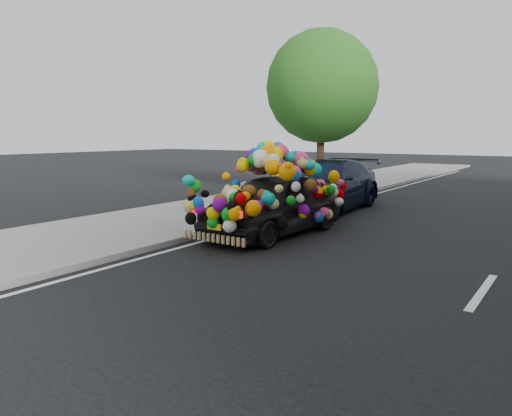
{
  "coord_description": "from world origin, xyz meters",
  "views": [
    {
      "loc": [
        4.76,
        -7.66,
        2.28
      ],
      "look_at": [
        -0.64,
        0.39,
        0.84
      ],
      "focal_mm": 35.0,
      "sensor_mm": 36.0,
      "label": 1
    }
  ],
  "objects": [
    {
      "name": "tree_near_sidewalk",
      "position": [
        -3.8,
        9.5,
        4.02
      ],
      "size": [
        4.2,
        4.2,
        6.13
      ],
      "color": "#332114",
      "rests_on": "ground"
    },
    {
      "name": "plush_art_car",
      "position": [
        -1.19,
        1.95,
        1.05
      ],
      "size": [
        2.17,
        4.39,
        2.05
      ],
      "rotation": [
        0.0,
        0.0,
        -0.04
      ],
      "color": "black",
      "rests_on": "ground"
    },
    {
      "name": "sidewalk",
      "position": [
        -4.3,
        0.0,
        0.06
      ],
      "size": [
        4.0,
        60.0,
        0.12
      ],
      "primitive_type": "cube",
      "color": "gray",
      "rests_on": "ground"
    },
    {
      "name": "navy_sedan",
      "position": [
        -1.8,
        5.84,
        0.76
      ],
      "size": [
        2.45,
        5.34,
        1.51
      ],
      "primitive_type": "imported",
      "rotation": [
        0.0,
        0.0,
        0.06
      ],
      "color": "black",
      "rests_on": "ground"
    },
    {
      "name": "lane_markings",
      "position": [
        3.6,
        0.0,
        0.01
      ],
      "size": [
        6.0,
        50.0,
        0.01
      ],
      "primitive_type": null,
      "color": "silver",
      "rests_on": "ground"
    },
    {
      "name": "ground",
      "position": [
        0.0,
        0.0,
        0.0
      ],
      "size": [
        100.0,
        100.0,
        0.0
      ],
      "primitive_type": "plane",
      "color": "black",
      "rests_on": "ground"
    },
    {
      "name": "kerb",
      "position": [
        -2.35,
        0.0,
        0.07
      ],
      "size": [
        0.15,
        60.0,
        0.13
      ],
      "primitive_type": "cube",
      "color": "gray",
      "rests_on": "ground"
    }
  ]
}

